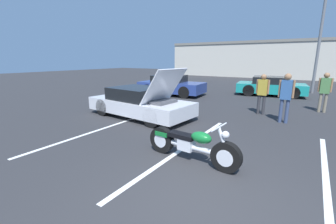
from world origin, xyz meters
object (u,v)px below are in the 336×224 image
object	(u,v)px
show_car_hood_open	(140,103)
spectator_far_lot	(286,94)
light_pole	(324,21)
parked_car_left_row	(171,85)
spectator_near_motorcycle	(325,89)
motorcycle	(191,145)
parked_car_mid_row	(270,86)
spectator_by_show_car	(262,91)

from	to	relation	value
show_car_hood_open	spectator_far_lot	distance (m)	5.45
light_pole	parked_car_left_row	distance (m)	10.52
spectator_near_motorcycle	spectator_far_lot	distance (m)	3.04
motorcycle	spectator_far_lot	distance (m)	4.92
show_car_hood_open	spectator_near_motorcycle	distance (m)	7.94
motorcycle	show_car_hood_open	distance (m)	4.38
show_car_hood_open	parked_car_mid_row	world-z (taller)	show_car_hood_open
motorcycle	spectator_by_show_car	distance (m)	5.67
motorcycle	parked_car_left_row	xyz separation A→B (m)	(-5.53, 8.04, 0.22)
light_pole	spectator_by_show_car	distance (m)	9.16
parked_car_mid_row	parked_car_left_row	world-z (taller)	parked_car_left_row
spectator_by_show_car	spectator_far_lot	world-z (taller)	spectator_far_lot
spectator_near_motorcycle	spectator_by_show_car	size ratio (longest dim) A/B	1.02
show_car_hood_open	spectator_by_show_car	world-z (taller)	show_car_hood_open
parked_car_left_row	spectator_far_lot	distance (m)	7.73
parked_car_mid_row	spectator_far_lot	bearing A→B (deg)	-85.42
show_car_hood_open	spectator_near_motorcycle	size ratio (longest dim) A/B	2.62
light_pole	parked_car_left_row	world-z (taller)	light_pole
parked_car_mid_row	spectator_by_show_car	distance (m)	5.68
parked_car_mid_row	spectator_far_lot	world-z (taller)	spectator_far_lot
light_pole	spectator_near_motorcycle	world-z (taller)	light_pole
light_pole	parked_car_mid_row	xyz separation A→B (m)	(-2.37, -2.56, -4.05)
parked_car_mid_row	spectator_near_motorcycle	xyz separation A→B (m)	(2.73, -3.82, 0.45)
parked_car_left_row	spectator_near_motorcycle	xyz separation A→B (m)	(8.18, -0.60, 0.42)
light_pole	spectator_near_motorcycle	bearing A→B (deg)	-86.78
light_pole	parked_car_left_row	xyz separation A→B (m)	(-7.82, -5.78, -4.02)
show_car_hood_open	parked_car_left_row	world-z (taller)	show_car_hood_open
motorcycle	spectator_near_motorcycle	world-z (taller)	spectator_near_motorcycle
spectator_by_show_car	spectator_far_lot	xyz separation A→B (m)	(0.96, -0.95, 0.08)
parked_car_left_row	motorcycle	bearing A→B (deg)	-60.06
spectator_by_show_car	spectator_far_lot	distance (m)	1.35
motorcycle	spectator_far_lot	bearing A→B (deg)	77.50
spectator_near_motorcycle	show_car_hood_open	bearing A→B (deg)	-141.73
motorcycle	parked_car_left_row	bearing A→B (deg)	128.90
spectator_near_motorcycle	spectator_far_lot	size ratio (longest dim) A/B	0.96
motorcycle	spectator_near_motorcycle	xyz separation A→B (m)	(2.65, 7.44, 0.64)
spectator_near_motorcycle	spectator_by_show_car	distance (m)	2.85
parked_car_left_row	light_pole	bearing A→B (deg)	31.90
light_pole	motorcycle	bearing A→B (deg)	-99.40
motorcycle	spectator_far_lot	world-z (taller)	spectator_far_lot
motorcycle	show_car_hood_open	world-z (taller)	show_car_hood_open
light_pole	spectator_by_show_car	world-z (taller)	light_pole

